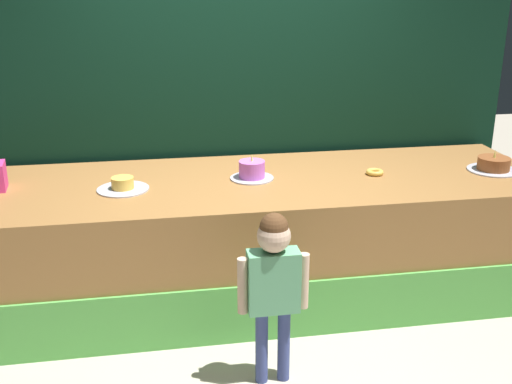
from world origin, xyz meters
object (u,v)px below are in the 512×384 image
(cake_center, at_px, (252,171))
(cake_right, at_px, (493,165))
(donut, at_px, (375,172))
(child_figure, at_px, (273,276))
(cake_left, at_px, (123,185))

(cake_center, relative_size, cake_right, 0.83)
(cake_center, bearing_deg, donut, -3.34)
(child_figure, distance_m, cake_left, 1.28)
(cake_center, bearing_deg, cake_right, -3.57)
(child_figure, distance_m, cake_center, 1.09)
(cake_center, bearing_deg, cake_left, -174.23)
(cake_center, height_order, cake_right, cake_center)
(cake_center, distance_m, cake_right, 1.73)
(donut, relative_size, cake_right, 0.34)
(cake_left, bearing_deg, donut, 1.22)
(child_figure, distance_m, cake_right, 2.04)
(cake_left, bearing_deg, cake_right, -0.46)
(donut, bearing_deg, cake_right, -3.81)
(cake_right, bearing_deg, donut, 176.19)
(child_figure, xyz_separation_m, cake_center, (0.06, 1.05, 0.26))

